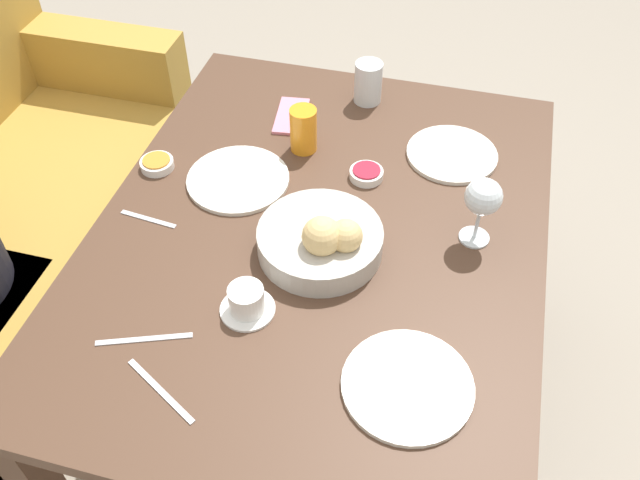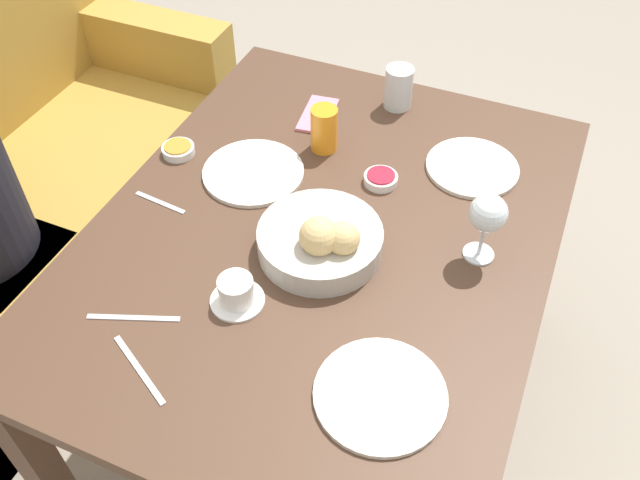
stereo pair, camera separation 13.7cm
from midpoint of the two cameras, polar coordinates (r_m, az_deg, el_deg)
ground_plane at (r=2.00m, az=-2.10°, el=-13.71°), size 10.00×10.00×0.00m
dining_table at (r=1.50m, az=-2.73°, el=-1.88°), size 1.22×0.94×0.71m
bread_basket at (r=1.36m, az=-2.71°, el=-0.15°), size 0.26×0.26×0.12m
plate_near_left at (r=1.19m, az=4.06°, el=-12.32°), size 0.23×0.23×0.01m
plate_near_right at (r=1.63m, az=8.69°, el=7.05°), size 0.21×0.21×0.01m
plate_far_center at (r=1.56m, az=-9.43°, el=4.94°), size 0.23×0.23×0.01m
juice_glass at (r=1.60m, az=-3.88°, el=9.15°), size 0.06×0.06×0.11m
water_tumbler at (r=1.76m, az=1.87°, el=13.03°), size 0.07×0.07×0.11m
wine_glass at (r=1.36m, az=10.80°, el=3.28°), size 0.08×0.08×0.16m
coffee_cup at (r=1.28m, az=-9.25°, el=-5.31°), size 0.11×0.11×0.06m
jam_bowl_berry at (r=1.54m, az=1.40°, el=5.49°), size 0.08×0.08×0.02m
jam_bowl_honey at (r=1.63m, az=-15.94°, el=6.08°), size 0.08×0.08×0.02m
fork_silver at (r=1.31m, az=-17.55°, el=-8.15°), size 0.07×0.17×0.00m
knife_silver at (r=1.24m, az=-16.47°, el=-12.27°), size 0.09×0.16×0.00m
spoon_coffee at (r=1.51m, az=-16.79°, el=1.57°), size 0.02×0.13×0.00m
cell_phone at (r=1.73m, az=-4.72°, el=10.27°), size 0.16×0.09×0.01m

